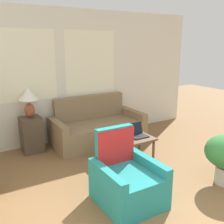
% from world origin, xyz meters
% --- Properties ---
extents(wall_back, '(6.19, 0.06, 2.60)m').
position_xyz_m(wall_back, '(-0.00, 4.00, 1.31)').
color(wall_back, silver).
rests_on(wall_back, ground_plane).
extents(couch, '(1.82, 0.87, 0.90)m').
position_xyz_m(couch, '(0.47, 3.55, 0.27)').
color(couch, '#846B4C').
rests_on(couch, ground_plane).
extents(armchair, '(0.72, 0.78, 0.91)m').
position_xyz_m(armchair, '(-0.18, 1.51, 0.27)').
color(armchair, teal).
rests_on(armchair, ground_plane).
extents(side_table, '(0.36, 0.36, 0.65)m').
position_xyz_m(side_table, '(-0.79, 3.71, 0.33)').
color(side_table, '#4C3D2D').
rests_on(side_table, ground_plane).
extents(table_lamp, '(0.34, 0.34, 0.54)m').
position_xyz_m(table_lamp, '(-0.79, 3.71, 1.01)').
color(table_lamp, brown).
rests_on(table_lamp, side_table).
extents(coffee_table, '(0.87, 0.49, 0.40)m').
position_xyz_m(coffee_table, '(0.50, 2.45, 0.35)').
color(coffee_table, brown).
rests_on(coffee_table, ground_plane).
extents(laptop, '(0.29, 0.26, 0.22)m').
position_xyz_m(laptop, '(0.71, 2.48, 0.45)').
color(laptop, black).
rests_on(laptop, coffee_table).
extents(cup_navy, '(0.08, 0.08, 0.10)m').
position_xyz_m(cup_navy, '(0.37, 2.52, 0.45)').
color(cup_navy, white).
rests_on(cup_navy, coffee_table).
extents(cup_yellow, '(0.08, 0.08, 0.09)m').
position_xyz_m(cup_yellow, '(0.42, 2.41, 0.44)').
color(cup_yellow, '#B23D38').
rests_on(cup_yellow, coffee_table).
extents(snack_bowl, '(0.18, 0.18, 0.06)m').
position_xyz_m(snack_bowl, '(0.21, 2.47, 0.43)').
color(snack_bowl, '#191E4C').
rests_on(snack_bowl, coffee_table).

